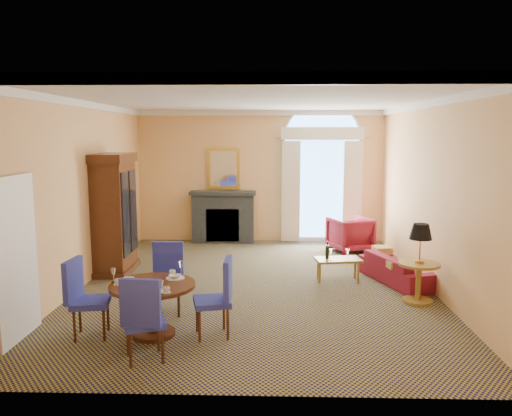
{
  "coord_description": "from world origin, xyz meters",
  "views": [
    {
      "loc": [
        0.28,
        -8.47,
        2.62
      ],
      "look_at": [
        0.0,
        0.5,
        1.3
      ],
      "focal_mm": 35.0,
      "sensor_mm": 36.0,
      "label": 1
    }
  ],
  "objects_px": {
    "armoire": "(114,215)",
    "armchair": "(350,234)",
    "dining_table": "(153,297)",
    "side_table": "(420,254)",
    "sofa": "(398,269)",
    "coffee_table": "(337,260)"
  },
  "relations": [
    {
      "from": "coffee_table",
      "to": "sofa",
      "type": "bearing_deg",
      "value": -12.38
    },
    {
      "from": "armchair",
      "to": "coffee_table",
      "type": "height_order",
      "value": "armchair"
    },
    {
      "from": "armoire",
      "to": "side_table",
      "type": "relative_size",
      "value": 1.85
    },
    {
      "from": "armchair",
      "to": "side_table",
      "type": "xyz_separation_m",
      "value": [
        0.54,
        -3.48,
        0.38
      ]
    },
    {
      "from": "dining_table",
      "to": "sofa",
      "type": "bearing_deg",
      "value": 33.48
    },
    {
      "from": "dining_table",
      "to": "armchair",
      "type": "height_order",
      "value": "dining_table"
    },
    {
      "from": "armoire",
      "to": "side_table",
      "type": "height_order",
      "value": "armoire"
    },
    {
      "from": "coffee_table",
      "to": "side_table",
      "type": "xyz_separation_m",
      "value": [
        1.12,
        -1.14,
        0.39
      ]
    },
    {
      "from": "armoire",
      "to": "sofa",
      "type": "relative_size",
      "value": 1.36
    },
    {
      "from": "armoire",
      "to": "armchair",
      "type": "xyz_separation_m",
      "value": [
        4.78,
        1.85,
        -0.71
      ]
    },
    {
      "from": "armoire",
      "to": "armchair",
      "type": "distance_m",
      "value": 5.18
    },
    {
      "from": "sofa",
      "to": "coffee_table",
      "type": "xyz_separation_m",
      "value": [
        -1.07,
        0.06,
        0.14
      ]
    },
    {
      "from": "armoire",
      "to": "dining_table",
      "type": "relative_size",
      "value": 2.03
    },
    {
      "from": "dining_table",
      "to": "sofa",
      "type": "distance_m",
      "value": 4.58
    },
    {
      "from": "armoire",
      "to": "side_table",
      "type": "bearing_deg",
      "value": -17.01
    },
    {
      "from": "side_table",
      "to": "armoire",
      "type": "bearing_deg",
      "value": 162.99
    },
    {
      "from": "sofa",
      "to": "coffee_table",
      "type": "distance_m",
      "value": 1.08
    },
    {
      "from": "armoire",
      "to": "dining_table",
      "type": "xyz_separation_m",
      "value": [
        1.46,
        -3.08,
        -0.58
      ]
    },
    {
      "from": "sofa",
      "to": "side_table",
      "type": "height_order",
      "value": "side_table"
    },
    {
      "from": "dining_table",
      "to": "coffee_table",
      "type": "bearing_deg",
      "value": 43.34
    },
    {
      "from": "sofa",
      "to": "coffee_table",
      "type": "height_order",
      "value": "coffee_table"
    },
    {
      "from": "side_table",
      "to": "dining_table",
      "type": "bearing_deg",
      "value": -159.44
    }
  ]
}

